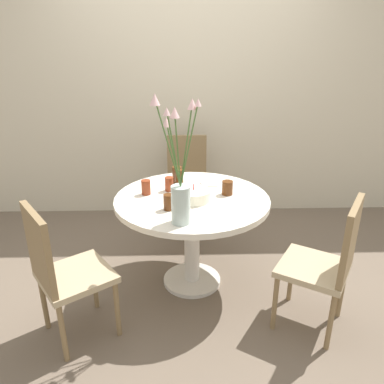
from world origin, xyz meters
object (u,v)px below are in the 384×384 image
object	(u,v)px
birthday_cake	(194,195)
drink_glass_1	(146,187)
drink_glass_4	(169,184)
side_plate	(212,182)
flower_vase	(179,186)
drink_glass_2	(169,202)
drink_glass_5	(177,175)
chair_right_flank	(187,178)
drink_glass_0	(227,188)
chair_near_front	(61,269)
drink_glass_3	(179,178)
chair_left_flank	(328,260)

from	to	relation	value
birthday_cake	drink_glass_1	world-z (taller)	birthday_cake
drink_glass_4	side_plate	bearing A→B (deg)	24.59
side_plate	drink_glass_1	xyz separation A→B (m)	(-0.49, -0.21, 0.05)
flower_vase	drink_glass_2	xyz separation A→B (m)	(-0.07, 0.19, -0.19)
flower_vase	drink_glass_5	world-z (taller)	flower_vase
side_plate	chair_right_flank	bearing A→B (deg)	104.83
drink_glass_0	drink_glass_5	xyz separation A→B (m)	(-0.36, 0.25, 0.01)
chair_near_front	drink_glass_0	world-z (taller)	chair_near_front
chair_right_flank	drink_glass_3	bearing A→B (deg)	-96.58
drink_glass_0	drink_glass_1	bearing A→B (deg)	178.16
drink_glass_4	chair_right_flank	bearing A→B (deg)	80.17
chair_left_flank	drink_glass_1	xyz separation A→B (m)	(-1.14, 0.58, 0.26)
chair_near_front	chair_left_flank	world-z (taller)	same
drink_glass_2	drink_glass_0	bearing A→B (deg)	31.04
drink_glass_2	drink_glass_3	distance (m)	0.41
drink_glass_1	drink_glass_5	bearing A→B (deg)	46.09
birthday_cake	chair_near_front	bearing A→B (deg)	-147.25
drink_glass_3	drink_glass_5	world-z (taller)	drink_glass_3
drink_glass_1	chair_right_flank	bearing A→B (deg)	70.99
chair_right_flank	birthday_cake	bearing A→B (deg)	-89.55
side_plate	drink_glass_5	size ratio (longest dim) A/B	1.40
chair_near_front	drink_glass_2	size ratio (longest dim) A/B	8.54
drink_glass_2	drink_glass_5	world-z (taller)	drink_glass_5
chair_right_flank	drink_glass_4	xyz separation A→B (m)	(-0.14, -0.83, 0.26)
drink_glass_5	chair_near_front	bearing A→B (deg)	-128.12
drink_glass_2	drink_glass_4	size ratio (longest dim) A/B	1.01
flower_vase	drink_glass_2	bearing A→B (deg)	111.03
chair_left_flank	drink_glass_5	world-z (taller)	chair_left_flank
chair_near_front	drink_glass_3	bearing A→B (deg)	-77.69
chair_near_front	flower_vase	size ratio (longest dim) A/B	1.16
birthday_cake	drink_glass_2	world-z (taller)	birthday_cake
drink_glass_5	flower_vase	bearing A→B (deg)	-88.01
flower_vase	birthday_cake	bearing A→B (deg)	74.70
drink_glass_3	drink_glass_4	bearing A→B (deg)	-133.99
drink_glass_1	side_plate	bearing A→B (deg)	23.59
drink_glass_3	drink_glass_4	world-z (taller)	drink_glass_3
drink_glass_1	drink_glass_2	size ratio (longest dim) A/B	1.01
chair_near_front	side_plate	bearing A→B (deg)	-83.99
birthday_cake	drink_glass_3	world-z (taller)	drink_glass_3
drink_glass_0	flower_vase	bearing A→B (deg)	-127.45
flower_vase	drink_glass_3	world-z (taller)	flower_vase
birthday_cake	drink_glass_0	bearing A→B (deg)	22.43
chair_left_flank	flower_vase	world-z (taller)	flower_vase
chair_near_front	drink_glass_1	size ratio (longest dim) A/B	8.43
flower_vase	chair_right_flank	bearing A→B (deg)	87.27
drink_glass_2	drink_glass_3	size ratio (longest dim) A/B	0.78
drink_glass_4	drink_glass_5	bearing A→B (deg)	71.30
chair_left_flank	side_plate	world-z (taller)	chair_left_flank
chair_right_flank	side_plate	bearing A→B (deg)	-76.32
drink_glass_5	drink_glass_2	bearing A→B (deg)	-95.82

